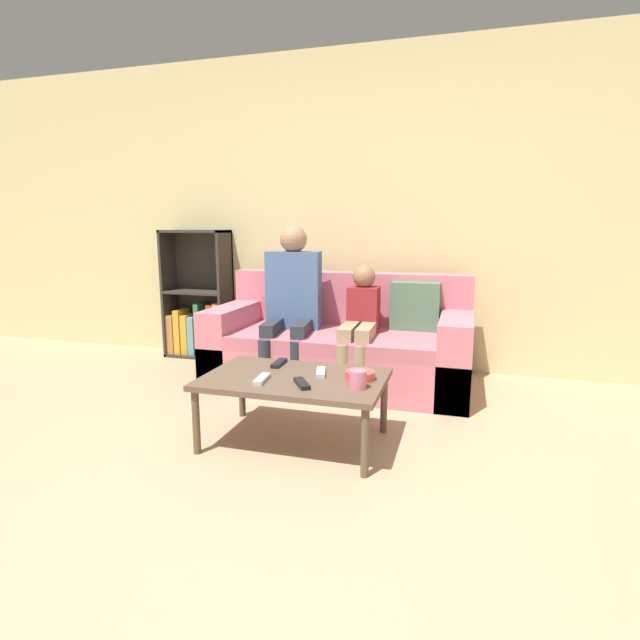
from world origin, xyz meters
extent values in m
plane|color=tan|center=(0.00, 0.00, 0.00)|extent=(22.00, 22.00, 0.00)
cube|color=beige|center=(0.00, 2.57, 1.30)|extent=(12.00, 0.06, 2.60)
cube|color=#D1707F|center=(-0.14, 1.92, 0.16)|extent=(1.92, 0.88, 0.31)
cube|color=#C06775|center=(-0.14, 1.83, 0.36)|extent=(1.48, 0.70, 0.10)
cube|color=#D1707F|center=(-0.14, 2.27, 0.62)|extent=(1.92, 0.18, 0.41)
cube|color=#D1707F|center=(-0.98, 1.92, 0.29)|extent=(0.22, 0.88, 0.57)
cube|color=#D1707F|center=(0.71, 1.92, 0.29)|extent=(0.22, 0.88, 0.57)
cube|color=#4C7556|center=(0.40, 2.12, 0.59)|extent=(0.36, 0.12, 0.36)
cube|color=#332D28|center=(-1.87, 2.39, 0.58)|extent=(0.02, 0.28, 1.15)
cube|color=#332D28|center=(-1.29, 2.39, 0.58)|extent=(0.02, 0.28, 1.15)
cube|color=#332D28|center=(-1.58, 2.51, 0.58)|extent=(0.59, 0.02, 1.15)
cube|color=#332D28|center=(-1.58, 2.39, 0.01)|extent=(0.59, 0.28, 0.02)
cube|color=#332D28|center=(-1.58, 2.39, 0.60)|extent=(0.55, 0.28, 0.02)
cube|color=#332D28|center=(-1.58, 2.39, 1.14)|extent=(0.59, 0.28, 0.02)
cube|color=#B77542|center=(-1.82, 2.38, 0.20)|extent=(0.07, 0.23, 0.36)
cube|color=gold|center=(-1.75, 2.38, 0.23)|extent=(0.06, 0.21, 0.41)
cube|color=gold|center=(-1.68, 2.37, 0.21)|extent=(0.06, 0.18, 0.36)
cube|color=#6699A8|center=(-1.61, 2.37, 0.20)|extent=(0.06, 0.18, 0.35)
cube|color=#2D7A4C|center=(-1.55, 2.37, 0.26)|extent=(0.04, 0.18, 0.48)
cube|color=#33519E|center=(-1.49, 2.38, 0.21)|extent=(0.06, 0.21, 0.37)
cube|color=red|center=(-1.42, 2.37, 0.26)|extent=(0.06, 0.17, 0.47)
cube|color=gold|center=(-1.35, 2.37, 0.27)|extent=(0.05, 0.18, 0.49)
cylinder|color=brown|center=(-0.55, 0.56, 0.17)|extent=(0.04, 0.04, 0.35)
cylinder|color=brown|center=(0.34, 0.56, 0.17)|extent=(0.04, 0.04, 0.35)
cylinder|color=brown|center=(-0.55, 1.12, 0.17)|extent=(0.04, 0.04, 0.35)
cylinder|color=brown|center=(0.34, 1.12, 0.17)|extent=(0.04, 0.04, 0.35)
cube|color=brown|center=(-0.11, 0.84, 0.36)|extent=(0.98, 0.64, 0.03)
cylinder|color=#282D38|center=(-0.55, 1.49, 0.21)|extent=(0.10, 0.10, 0.41)
cylinder|color=#282D38|center=(-0.33, 1.51, 0.21)|extent=(0.10, 0.10, 0.41)
cube|color=#282D38|center=(-0.58, 1.71, 0.46)|extent=(0.15, 0.40, 0.09)
cube|color=#282D38|center=(-0.36, 1.74, 0.46)|extent=(0.15, 0.40, 0.09)
cube|color=#476693|center=(-0.50, 1.96, 0.70)|extent=(0.42, 0.25, 0.58)
sphere|color=#A87A5B|center=(-0.50, 1.96, 1.09)|extent=(0.21, 0.21, 0.21)
cylinder|color=#9E8966|center=(0.00, 1.51, 0.21)|extent=(0.09, 0.09, 0.41)
cylinder|color=#9E8966|center=(0.12, 1.51, 0.21)|extent=(0.09, 0.09, 0.41)
cube|color=#9E8966|center=(-0.01, 1.74, 0.46)|extent=(0.11, 0.39, 0.09)
cube|color=#9E8966|center=(0.11, 1.74, 0.46)|extent=(0.11, 0.39, 0.09)
cube|color=maroon|center=(0.04, 1.97, 0.58)|extent=(0.23, 0.21, 0.33)
sphere|color=#936B4C|center=(0.04, 1.97, 0.82)|extent=(0.17, 0.17, 0.17)
cylinder|color=pink|center=(0.27, 0.74, 0.42)|extent=(0.09, 0.09, 0.09)
cube|color=#B7B7BC|center=(0.02, 0.92, 0.39)|extent=(0.09, 0.18, 0.02)
cube|color=black|center=(-0.27, 1.03, 0.39)|extent=(0.05, 0.17, 0.02)
cube|color=#B7B7BC|center=(-0.24, 0.71, 0.39)|extent=(0.06, 0.17, 0.02)
cube|color=black|center=(-0.02, 0.70, 0.39)|extent=(0.13, 0.17, 0.02)
cylinder|color=#DB4C47|center=(0.25, 0.89, 0.40)|extent=(0.16, 0.16, 0.05)
camera|label=1|loc=(0.76, -1.62, 1.17)|focal=28.00mm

